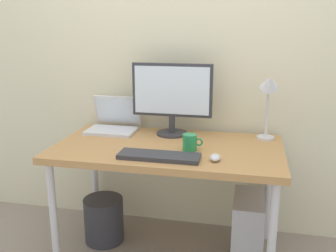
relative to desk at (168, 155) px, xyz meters
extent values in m
plane|color=gray|center=(0.00, 0.00, -0.65)|extent=(6.00, 6.00, 0.00)
cube|color=beige|center=(0.00, 0.43, 0.65)|extent=(4.40, 0.04, 2.60)
cube|color=#B7844C|center=(0.00, 0.00, 0.04)|extent=(1.34, 0.73, 0.04)
cylinder|color=silver|center=(-0.61, -0.31, -0.32)|extent=(0.04, 0.04, 0.68)
cylinder|color=silver|center=(0.61, -0.31, -0.32)|extent=(0.04, 0.04, 0.68)
cylinder|color=silver|center=(-0.61, 0.31, -0.32)|extent=(0.04, 0.04, 0.68)
cylinder|color=silver|center=(0.61, 0.31, -0.32)|extent=(0.04, 0.04, 0.68)
cylinder|color=#333338|center=(-0.02, 0.24, 0.07)|extent=(0.20, 0.20, 0.01)
cylinder|color=#333338|center=(-0.02, 0.24, 0.13)|extent=(0.04, 0.04, 0.11)
cube|color=#333338|center=(-0.02, 0.24, 0.35)|extent=(0.51, 0.03, 0.34)
cube|color=white|center=(-0.02, 0.22, 0.35)|extent=(0.48, 0.01, 0.30)
cube|color=silver|center=(-0.43, 0.20, 0.07)|extent=(0.32, 0.22, 0.02)
cube|color=silver|center=(-0.43, 0.33, 0.18)|extent=(0.32, 0.07, 0.21)
cube|color=white|center=(-0.43, 0.33, 0.19)|extent=(0.30, 0.05, 0.18)
cylinder|color=silver|center=(0.57, 0.27, 0.07)|extent=(0.11, 0.11, 0.01)
cylinder|color=silver|center=(0.57, 0.27, 0.23)|extent=(0.02, 0.02, 0.32)
cone|color=silver|center=(0.57, 0.23, 0.42)|extent=(0.11, 0.14, 0.13)
cube|color=#333338|center=(0.00, -0.23, 0.07)|extent=(0.44, 0.14, 0.02)
ellipsoid|color=silver|center=(0.30, -0.20, 0.08)|extent=(0.06, 0.09, 0.03)
cylinder|color=#268C4C|center=(0.14, -0.06, 0.11)|extent=(0.08, 0.08, 0.09)
torus|color=#268C4C|center=(0.19, -0.06, 0.11)|extent=(0.05, 0.01, 0.05)
cube|color=#B2B2B7|center=(0.49, 0.02, -0.44)|extent=(0.18, 0.36, 0.42)
cylinder|color=#333338|center=(-0.45, 0.05, -0.50)|extent=(0.26, 0.26, 0.30)
camera|label=1|loc=(0.46, -2.11, 0.76)|focal=40.85mm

